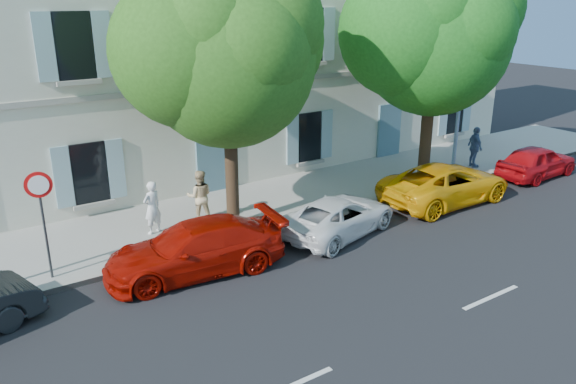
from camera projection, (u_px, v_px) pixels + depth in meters
ground at (380, 242)px, 16.95m from camera, size 90.00×90.00×0.00m
sidewalk at (296, 198)px, 20.41m from camera, size 36.00×4.50×0.15m
kerb at (333, 216)px, 18.70m from camera, size 36.00×0.16×0.16m
building at (217, 22)px, 22.95m from camera, size 28.00×7.00×12.00m
car_red_coupe at (195, 248)px, 14.85m from camera, size 5.00×2.51×1.39m
car_white_coupe at (339, 216)px, 17.35m from camera, size 4.55×2.92×1.17m
car_yellow_supercar at (446, 183)px, 19.97m from camera, size 5.09×2.37×1.41m
car_red_hatchback at (537, 161)px, 22.74m from camera, size 4.00×1.75×1.34m
tree_left at (228, 60)px, 16.13m from camera, size 5.14×5.14×7.97m
tree_right at (434, 40)px, 20.01m from camera, size 5.44×5.44×8.38m
road_sign at (41, 203)px, 13.80m from camera, size 0.66×0.17×2.86m
street_lamp at (466, 72)px, 21.19m from camera, size 0.30×1.57×7.34m
pedestrian_a at (152, 207)px, 16.95m from camera, size 0.69×0.56×1.65m
pedestrian_b at (200, 196)px, 17.82m from camera, size 1.02×0.93×1.70m
pedestrian_c at (475, 147)px, 23.56m from camera, size 0.77×1.09×1.72m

